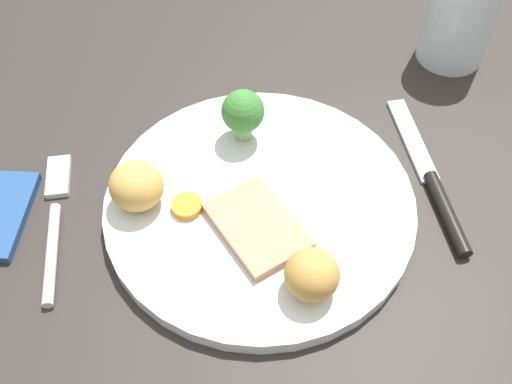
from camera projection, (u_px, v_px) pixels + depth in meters
The scene contains 10 objects.
dining_table at pixel (264, 239), 50.35cm from camera, with size 120.00×84.00×3.60cm, color #2B2623.
dinner_plate at pixel (256, 204), 49.56cm from camera, with size 26.39×26.39×1.40cm, color white.
meat_slice_main at pixel (257, 226), 46.84cm from camera, with size 8.29×5.71×0.80cm, color tan.
roast_potato_left at pixel (312, 275), 42.35cm from camera, with size 4.12×4.15×3.78cm, color #BC8C42.
roast_potato_right at pixel (136, 186), 47.33cm from camera, with size 4.51×4.48×4.03cm, color tan.
carrot_coin_front at pixel (187, 206), 48.15cm from camera, with size 2.58×2.58×0.67cm, color orange.
broccoli_floret at pixel (243, 113), 51.27cm from camera, with size 3.87×3.87×5.03cm.
fork at pixel (55, 220), 48.95cm from camera, with size 2.22×15.30×0.90cm.
knife at pixel (433, 184), 51.25cm from camera, with size 2.19×18.54×1.20cm.
water_glass at pixel (461, 15), 58.74cm from camera, with size 6.95×6.95×10.33cm, color silver.
Camera 1 is at (-6.16, -27.13, 43.97)cm, focal length 40.70 mm.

